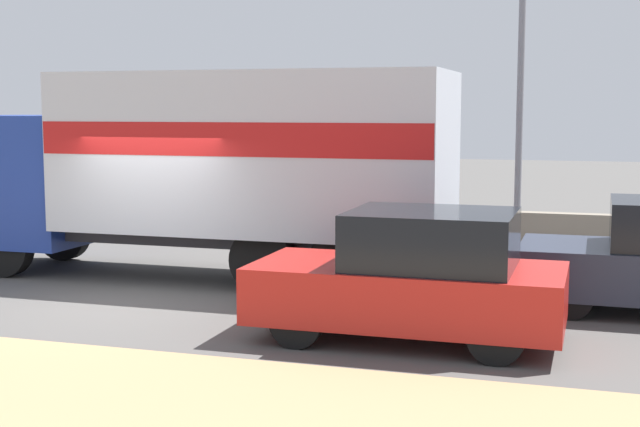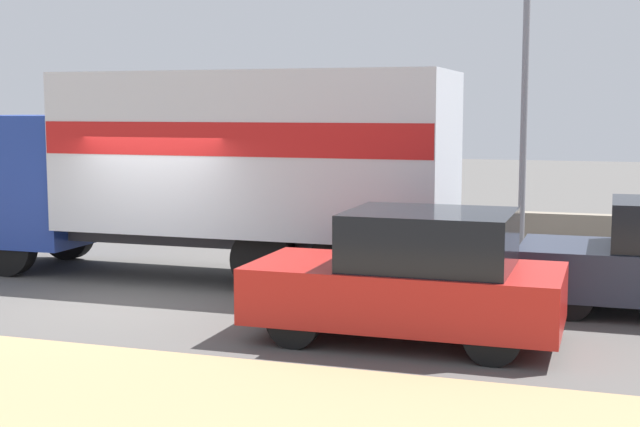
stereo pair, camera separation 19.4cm
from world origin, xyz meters
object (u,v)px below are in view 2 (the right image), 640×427
street_lamp (526,33)px  pedestrian (37,200)px  box_truck (215,160)px  car_hatchback (412,278)px

street_lamp → pedestrian: bearing=-169.5°
box_truck → car_hatchback: bearing=143.7°
car_hatchback → pedestrian: 11.30m
box_truck → pedestrian: box_truck is taller
street_lamp → car_hatchback: bearing=-94.7°
pedestrian → car_hatchback: bearing=-30.5°
box_truck → car_hatchback: size_ratio=2.23×
car_hatchback → pedestrian: pedestrian is taller
street_lamp → pedestrian: (-10.36, -1.92, -3.54)m
box_truck → car_hatchback: (4.14, -3.04, -1.25)m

